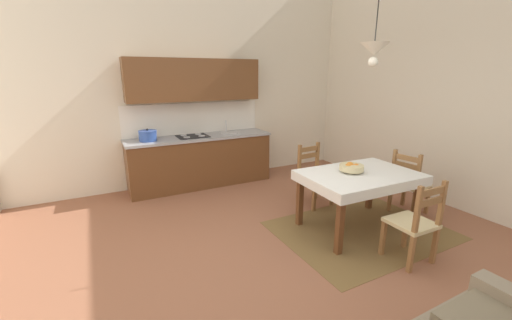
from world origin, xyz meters
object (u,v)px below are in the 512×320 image
at_px(fruit_bowl, 351,167).
at_px(pendant_lamp, 374,50).
at_px(kitchen_cabinetry, 199,138).
at_px(dining_chair_window_side, 409,184).
at_px(dining_table, 359,182).
at_px(dining_chair_camera_side, 414,223).
at_px(dining_chair_kitchen_side, 314,176).

height_order(fruit_bowl, pendant_lamp, pendant_lamp).
height_order(kitchen_cabinetry, dining_chair_window_side, kitchen_cabinetry).
relative_size(kitchen_cabinetry, dining_table, 1.73).
bearing_deg(dining_chair_camera_side, fruit_bowl, 92.28).
bearing_deg(dining_table, pendant_lamp, -95.05).
height_order(dining_table, dining_chair_kitchen_side, dining_chair_kitchen_side).
xyz_separation_m(dining_table, pendant_lamp, (-0.00, -0.04, 1.58)).
relative_size(dining_table, pendant_lamp, 1.81).
relative_size(dining_chair_kitchen_side, pendant_lamp, 1.16).
bearing_deg(dining_chair_camera_side, dining_chair_window_side, 39.50).
bearing_deg(dining_chair_window_side, kitchen_cabinetry, 131.19).
bearing_deg(dining_chair_window_side, dining_chair_camera_side, -140.50).
bearing_deg(dining_table, dining_chair_camera_side, -92.65).
distance_m(kitchen_cabinetry, dining_chair_kitchen_side, 2.14).
distance_m(dining_table, dining_chair_camera_side, 0.86).
height_order(dining_chair_window_side, pendant_lamp, pendant_lamp).
bearing_deg(dining_chair_kitchen_side, kitchen_cabinetry, 127.06).
bearing_deg(fruit_bowl, dining_chair_window_side, -4.33).
height_order(kitchen_cabinetry, dining_chair_kitchen_side, kitchen_cabinetry).
relative_size(fruit_bowl, pendant_lamp, 0.37).
distance_m(kitchen_cabinetry, fruit_bowl, 2.77).
height_order(dining_table, fruit_bowl, fruit_bowl).
xyz_separation_m(dining_table, dining_chair_window_side, (0.98, 0.00, -0.19)).
bearing_deg(pendant_lamp, dining_chair_camera_side, -92.53).
xyz_separation_m(kitchen_cabinetry, dining_chair_kitchen_side, (1.26, -1.67, -0.41)).
bearing_deg(kitchen_cabinetry, dining_chair_window_side, -48.81).
xyz_separation_m(dining_chair_kitchen_side, dining_chair_camera_side, (-0.03, -1.74, 0.00)).
distance_m(dining_chair_window_side, fruit_bowl, 1.12).
relative_size(dining_chair_kitchen_side, dining_chair_window_side, 1.00).
relative_size(dining_chair_camera_side, fruit_bowl, 3.10).
relative_size(dining_table, dining_chair_camera_side, 1.57).
bearing_deg(pendant_lamp, dining_chair_window_side, 2.45).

